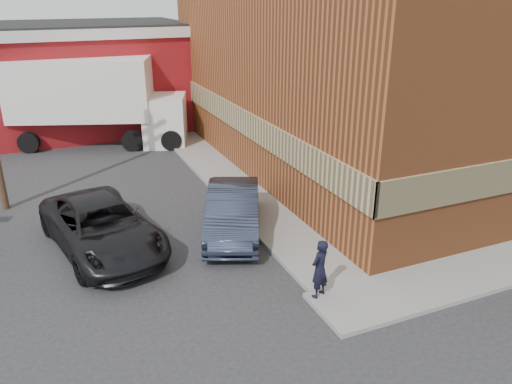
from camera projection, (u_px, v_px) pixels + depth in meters
name	position (u px, v px, depth m)	size (l,w,h in m)	color
ground	(320.00, 293.00, 12.67)	(90.00, 90.00, 0.00)	#28282B
brick_building	(390.00, 51.00, 21.70)	(14.25, 18.25, 9.36)	brown
sidewalk_west	(222.00, 176.00, 20.53)	(1.80, 18.00, 0.12)	gray
warehouse	(34.00, 79.00, 26.45)	(16.30, 8.30, 5.60)	maroon
man	(320.00, 269.00, 12.06)	(0.55, 0.36, 1.52)	black
sedan	(233.00, 211.00, 15.56)	(1.58, 4.54, 1.50)	#293044
suv_a	(102.00, 227.00, 14.51)	(2.47, 5.36, 1.49)	black
box_truck	(99.00, 96.00, 23.97)	(8.90, 5.25, 4.22)	white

